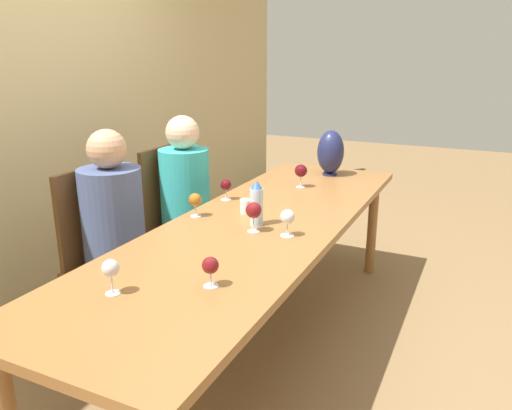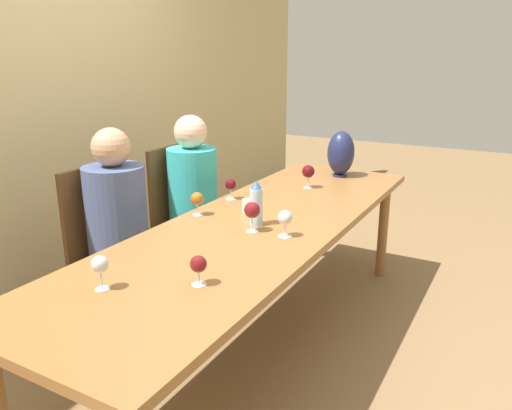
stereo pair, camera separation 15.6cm
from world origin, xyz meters
name	(u,v)px [view 2 (the right image)]	position (x,y,z in m)	size (l,w,h in m)	color
ground_plane	(258,349)	(0.00, 0.00, 0.00)	(14.00, 14.00, 0.00)	olive
wall_back	(41,87)	(0.00, 1.56, 1.40)	(7.00, 0.06, 2.80)	#CCB784
dining_table	(258,235)	(0.00, 0.00, 0.69)	(2.82, 0.85, 0.76)	#936033
water_bottle	(256,204)	(-0.04, -0.01, 0.87)	(0.07, 0.07, 0.23)	silver
water_tumbler	(248,206)	(0.12, 0.13, 0.80)	(0.07, 0.07, 0.08)	silver
vase	(341,153)	(1.17, -0.02, 0.93)	(0.19, 0.19, 0.32)	#1E234C
wine_glass_0	(252,211)	(-0.14, -0.04, 0.87)	(0.08, 0.08, 0.15)	silver
wine_glass_1	(308,172)	(0.76, 0.05, 0.87)	(0.08, 0.08, 0.15)	silver
wine_glass_2	(198,265)	(-0.75, -0.16, 0.84)	(0.07, 0.07, 0.12)	silver
wine_glass_3	(285,218)	(-0.12, -0.21, 0.85)	(0.07, 0.07, 0.13)	silver
wine_glass_4	(231,185)	(0.29, 0.35, 0.85)	(0.07, 0.07, 0.13)	silver
wine_glass_5	(100,265)	(-0.95, 0.14, 0.86)	(0.07, 0.07, 0.14)	silver
wine_glass_6	(197,199)	(-0.06, 0.34, 0.85)	(0.07, 0.07, 0.13)	silver
chair_near	(110,251)	(-0.26, 0.81, 0.53)	(0.44, 0.44, 1.00)	brown
chair_far	(185,217)	(0.44, 0.81, 0.53)	(0.44, 0.44, 1.00)	brown
person_near	(120,231)	(-0.26, 0.72, 0.67)	(0.33, 0.33, 1.23)	#2D2D38
person_far	(195,200)	(0.44, 0.72, 0.67)	(0.32, 0.32, 1.23)	#2D2D38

